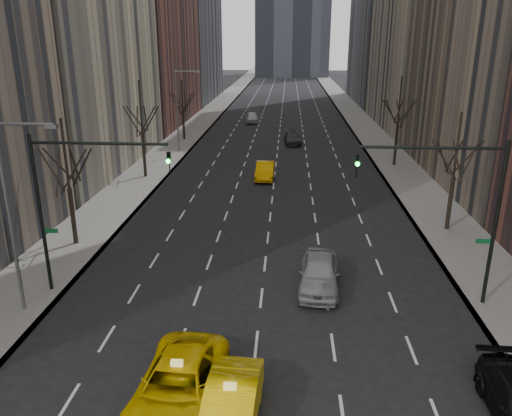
# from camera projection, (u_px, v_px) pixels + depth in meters

# --- Properties ---
(sidewalk_left) EXTENTS (4.50, 320.00, 0.15)m
(sidewalk_left) POSITION_uv_depth(u_px,v_px,m) (205.00, 118.00, 80.49)
(sidewalk_left) COLOR slate
(sidewalk_left) RESTS_ON ground
(sidewalk_right) EXTENTS (4.50, 320.00, 0.15)m
(sidewalk_right) POSITION_uv_depth(u_px,v_px,m) (358.00, 120.00, 79.01)
(sidewalk_right) COLOR slate
(sidewalk_right) RESTS_ON ground
(tree_lw_b) EXTENTS (3.36, 3.50, 7.82)m
(tree_lw_b) POSITION_uv_depth(u_px,v_px,m) (69.00, 188.00, 30.19)
(tree_lw_b) COLOR black
(tree_lw_b) RESTS_ON ground
(tree_lw_c) EXTENTS (3.36, 3.50, 8.74)m
(tree_lw_c) POSITION_uv_depth(u_px,v_px,m) (143.00, 135.00, 45.20)
(tree_lw_c) COLOR black
(tree_lw_c) RESTS_ON ground
(tree_lw_d) EXTENTS (3.36, 3.50, 7.36)m
(tree_lw_d) POSITION_uv_depth(u_px,v_px,m) (183.00, 112.00, 62.35)
(tree_lw_d) COLOR black
(tree_lw_d) RESTS_ON ground
(tree_rw_b) EXTENTS (3.36, 3.50, 7.82)m
(tree_rw_b) POSITION_uv_depth(u_px,v_px,m) (453.00, 178.00, 32.52)
(tree_rw_b) COLOR black
(tree_rw_b) RESTS_ON ground
(tree_rw_c) EXTENTS (3.36, 3.50, 8.74)m
(tree_rw_c) POSITION_uv_depth(u_px,v_px,m) (397.00, 126.00, 49.41)
(tree_rw_c) COLOR black
(tree_rw_c) RESTS_ON ground
(traffic_mast_left) EXTENTS (6.69, 0.39, 8.00)m
(traffic_mast_left) POSITION_uv_depth(u_px,v_px,m) (71.00, 190.00, 23.78)
(traffic_mast_left) COLOR black
(traffic_mast_left) RESTS_ON ground
(traffic_mast_right) EXTENTS (6.69, 0.39, 8.00)m
(traffic_mast_right) POSITION_uv_depth(u_px,v_px,m) (461.00, 197.00, 22.67)
(traffic_mast_right) COLOR black
(traffic_mast_right) RESTS_ON ground
(streetlight_near) EXTENTS (2.83, 0.22, 9.00)m
(streetlight_near) POSITION_uv_depth(u_px,v_px,m) (14.00, 199.00, 21.95)
(streetlight_near) COLOR slate
(streetlight_near) RESTS_ON ground
(streetlight_far) EXTENTS (2.83, 0.22, 9.00)m
(streetlight_far) POSITION_uv_depth(u_px,v_px,m) (180.00, 102.00, 55.01)
(streetlight_far) COLOR slate
(streetlight_far) RESTS_ON ground
(taxi_suv) EXTENTS (3.16, 6.17, 1.67)m
(taxi_suv) POSITION_uv_depth(u_px,v_px,m) (178.00, 386.00, 17.40)
(taxi_suv) COLOR yellow
(taxi_suv) RESTS_ON ground
(taxi_sedan) EXTENTS (1.99, 5.00, 1.62)m
(taxi_sedan) POSITION_uv_depth(u_px,v_px,m) (230.00, 410.00, 16.34)
(taxi_sedan) COLOR yellow
(taxi_sedan) RESTS_ON ground
(silver_sedan_ahead) EXTENTS (2.44, 5.17, 1.71)m
(silver_sedan_ahead) POSITION_uv_depth(u_px,v_px,m) (319.00, 273.00, 25.74)
(silver_sedan_ahead) COLOR gray
(silver_sedan_ahead) RESTS_ON ground
(far_taxi) EXTENTS (1.66, 4.63, 1.52)m
(far_taxi) POSITION_uv_depth(u_px,v_px,m) (265.00, 171.00, 45.98)
(far_taxi) COLOR #FFAB05
(far_taxi) RESTS_ON ground
(far_suv_grey) EXTENTS (2.37, 5.05, 1.43)m
(far_suv_grey) POSITION_uv_depth(u_px,v_px,m) (293.00, 138.00, 61.12)
(far_suv_grey) COLOR #2D2D32
(far_suv_grey) RESTS_ON ground
(far_car_white) EXTENTS (2.19, 4.75, 1.58)m
(far_car_white) POSITION_uv_depth(u_px,v_px,m) (252.00, 117.00, 76.53)
(far_car_white) COLOR #BCBCBC
(far_car_white) RESTS_ON ground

